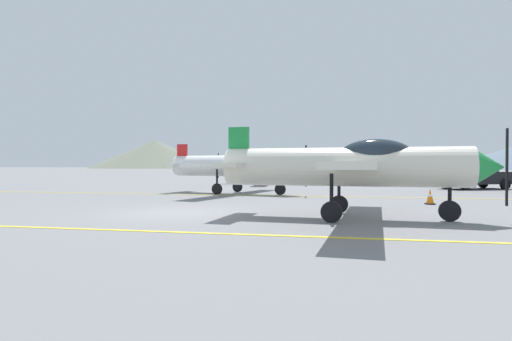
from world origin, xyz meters
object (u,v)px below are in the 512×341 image
(airplane_mid, at_px, (236,165))
(airplane_far, at_px, (266,165))
(airplane_near, at_px, (353,165))
(traffic_cone_front, at_px, (430,197))
(car_sedan, at_px, (474,175))

(airplane_mid, xyz_separation_m, airplane_far, (-0.51, 11.67, 0.00))
(airplane_near, relative_size, traffic_cone_front, 15.09)
(airplane_mid, relative_size, traffic_cone_front, 15.00)
(traffic_cone_front, bearing_deg, car_sedan, 67.77)
(airplane_near, xyz_separation_m, airplane_far, (-6.36, 21.09, 0.00))
(traffic_cone_front, bearing_deg, airplane_far, 120.05)
(airplane_near, xyz_separation_m, traffic_cone_front, (2.96, 4.97, -1.21))
(airplane_mid, height_order, car_sedan, airplane_mid)
(car_sedan, bearing_deg, airplane_mid, -152.55)
(airplane_far, xyz_separation_m, car_sedan, (14.01, -4.65, -0.66))
(airplane_mid, relative_size, airplane_far, 0.99)
(airplane_near, height_order, car_sedan, airplane_near)
(airplane_near, xyz_separation_m, car_sedan, (7.65, 16.44, -0.66))
(airplane_near, height_order, airplane_far, same)
(airplane_mid, distance_m, car_sedan, 15.23)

